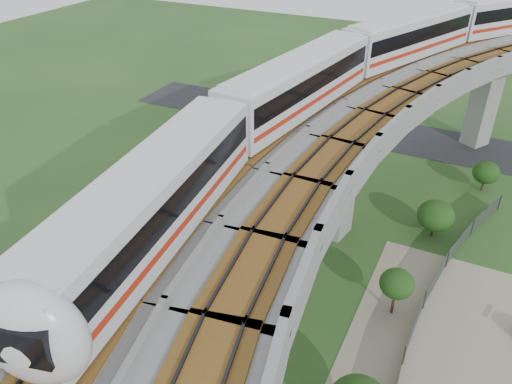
# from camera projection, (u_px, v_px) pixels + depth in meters

# --- Properties ---
(ground) EXTENTS (160.00, 160.00, 0.00)m
(ground) POSITION_uv_depth(u_px,v_px,m) (266.00, 316.00, 31.28)
(ground) COLOR #284F1F
(ground) RESTS_ON ground
(asphalt_road) EXTENTS (60.00, 8.00, 0.03)m
(asphalt_road) POSITION_uv_depth(u_px,v_px,m) (383.00, 133.00, 54.22)
(asphalt_road) COLOR #232326
(asphalt_road) RESTS_ON ground
(viaduct) EXTENTS (19.58, 73.98, 11.40)m
(viaduct) POSITION_uv_depth(u_px,v_px,m) (337.00, 211.00, 25.10)
(viaduct) COLOR #99968E
(viaduct) RESTS_ON ground
(metro_train) EXTENTS (19.41, 59.45, 3.64)m
(metro_train) POSITION_uv_depth(u_px,v_px,m) (382.00, 64.00, 35.08)
(metro_train) COLOR silver
(metro_train) RESTS_ON ground
(fence) EXTENTS (3.87, 38.73, 1.50)m
(fence) POSITION_uv_depth(u_px,v_px,m) (428.00, 364.00, 27.24)
(fence) COLOR #2D382D
(fence) RESTS_ON ground
(tree_0) EXTENTS (2.28, 2.28, 2.76)m
(tree_0) POSITION_uv_depth(u_px,v_px,m) (486.00, 173.00, 43.25)
(tree_0) COLOR #382314
(tree_0) RESTS_ON ground
(tree_1) EXTENTS (2.75, 2.75, 3.04)m
(tree_1) POSITION_uv_depth(u_px,v_px,m) (436.00, 216.00, 37.49)
(tree_1) COLOR #382314
(tree_1) RESTS_ON ground
(tree_2) EXTENTS (2.13, 2.13, 3.34)m
(tree_2) POSITION_uv_depth(u_px,v_px,m) (397.00, 284.00, 30.25)
(tree_2) COLOR #382314
(tree_2) RESTS_ON ground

